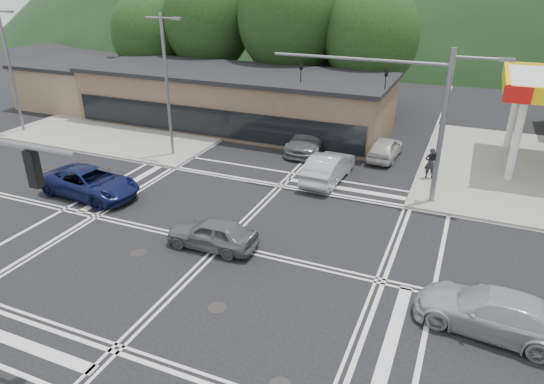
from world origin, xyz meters
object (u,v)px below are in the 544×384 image
at_px(car_queue_b, 385,148).
at_px(car_northbound, 310,138).
at_px(car_blue_west, 90,183).
at_px(car_silver_east, 494,312).
at_px(car_grey_center, 212,233).
at_px(pedestrian, 430,163).
at_px(car_queue_a, 328,167).

height_order(car_queue_b, car_northbound, car_northbound).
relative_size(car_blue_west, car_queue_b, 1.35).
height_order(car_blue_west, car_silver_east, car_blue_west).
bearing_deg(car_grey_center, pedestrian, 144.63).
bearing_deg(car_queue_b, car_grey_center, 74.04).
bearing_deg(car_silver_east, car_queue_a, -132.55).
xyz_separation_m(car_silver_east, car_queue_a, (-8.98, 10.40, 0.07)).
height_order(car_blue_west, car_queue_a, car_queue_a).
bearing_deg(car_queue_b, car_northbound, 6.08).
height_order(car_blue_west, pedestrian, pedestrian).
distance_m(car_northbound, pedestrian, 8.54).
xyz_separation_m(car_blue_west, car_grey_center, (8.77, -2.19, -0.08)).
distance_m(car_silver_east, pedestrian, 13.20).
xyz_separation_m(car_northbound, pedestrian, (8.19, -2.38, 0.25)).
relative_size(car_queue_a, pedestrian, 2.71).
bearing_deg(car_blue_west, car_queue_a, -52.69).
height_order(car_grey_center, pedestrian, pedestrian).
bearing_deg(pedestrian, car_queue_a, 6.93).
height_order(car_blue_west, car_northbound, car_northbound).
height_order(car_silver_east, pedestrian, pedestrian).
xyz_separation_m(car_silver_east, car_northbound, (-11.71, 15.11, 0.07)).
bearing_deg(car_queue_a, car_silver_east, 133.66).
height_order(car_queue_b, pedestrian, pedestrian).
relative_size(car_queue_b, car_northbound, 0.74).
relative_size(car_grey_center, car_queue_a, 0.82).
bearing_deg(car_silver_east, car_grey_center, -88.85).
distance_m(car_grey_center, car_queue_a, 9.63).
bearing_deg(car_queue_a, pedestrian, -154.13).
bearing_deg(car_blue_west, pedestrian, -55.54).
bearing_deg(pedestrian, car_northbound, -32.34).
bearing_deg(car_silver_east, pedestrian, -157.91).
height_order(car_grey_center, car_queue_a, car_queue_a).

